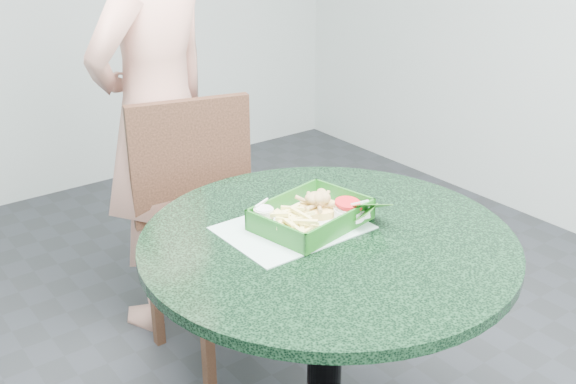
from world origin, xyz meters
TOP-DOWN VIEW (x-y plane):
  - cafe_table at (0.00, 0.00)m, footprint 0.98×0.98m
  - dining_chair at (0.07, 0.73)m, footprint 0.44×0.44m
  - diner_person at (0.04, 1.02)m, footprint 0.80×0.66m
  - placemat at (-0.05, 0.09)m, footprint 0.37×0.28m
  - food_basket at (0.01, 0.08)m, footprint 0.29×0.21m
  - crab_sandwich at (0.05, 0.09)m, footprint 0.11×0.11m
  - fries_pile at (-0.07, 0.07)m, footprint 0.12×0.13m
  - sauce_ramekin at (-0.10, 0.15)m, footprint 0.05×0.05m
  - garnish_cup at (0.09, -0.00)m, footprint 0.12×0.12m

SIDE VIEW (x-z plane):
  - dining_chair at x=0.07m, z-range 0.07..1.00m
  - cafe_table at x=0.00m, z-range 0.21..0.96m
  - placemat at x=-0.05m, z-range 0.75..0.75m
  - food_basket at x=0.01m, z-range 0.74..0.80m
  - fries_pile at x=-0.07m, z-range 0.77..0.81m
  - garnish_cup at x=0.09m, z-range 0.77..0.82m
  - sauce_ramekin at x=-0.10m, z-range 0.78..0.81m
  - crab_sandwich at x=0.05m, z-range 0.76..0.83m
  - diner_person at x=0.04m, z-range 0.00..1.87m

